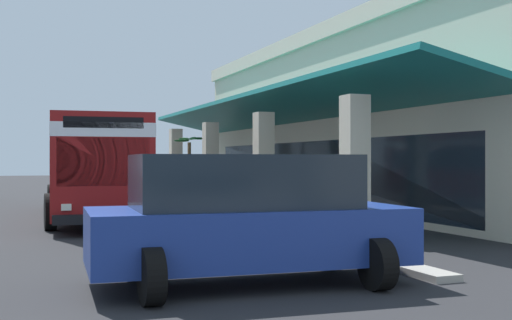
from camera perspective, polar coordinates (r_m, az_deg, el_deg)
ground at (r=27.30m, az=3.84°, el=-3.99°), size 120.00×120.00×0.00m
curb_strip at (r=23.29m, az=-5.12°, el=-4.53°), size 28.33×0.50×0.12m
plaza_building at (r=27.48m, az=14.61°, el=3.18°), size 23.91×14.19×6.84m
transit_bus at (r=21.91m, az=-14.23°, el=-0.11°), size 11.35×3.29×3.34m
parked_suv_blue at (r=9.82m, az=-0.73°, el=-5.10°), size 2.89×4.90×1.97m
pedestrian at (r=13.11m, az=-0.80°, el=-3.91°), size 0.54×0.54×1.76m
potted_palm at (r=29.87m, az=-5.90°, el=-2.01°), size 1.92×1.60×2.97m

